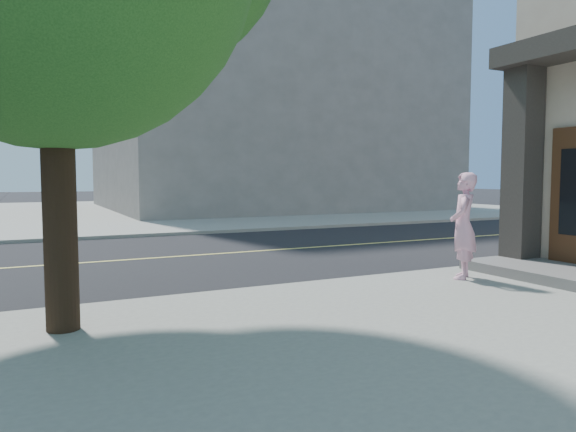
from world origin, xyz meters
TOP-DOWN VIEW (x-y plane):
  - sidewalk_ne at (13.50, 21.50)m, footprint 29.00×25.00m
  - filler_ne at (14.00, 22.00)m, footprint 18.00×16.00m
  - man_on_phone at (7.70, -0.98)m, footprint 0.80×0.78m

SIDE VIEW (x-z plane):
  - sidewalk_ne at x=13.50m, z-range 0.00..0.12m
  - man_on_phone at x=7.70m, z-range 0.12..1.98m
  - filler_ne at x=14.00m, z-range 0.12..14.12m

